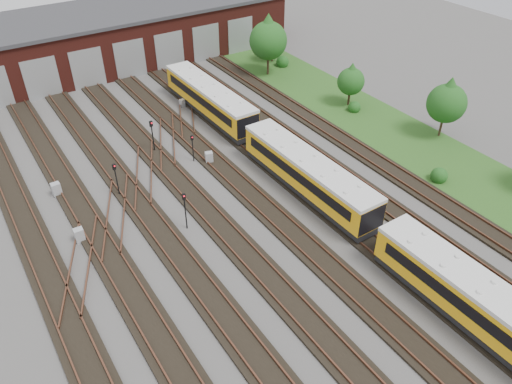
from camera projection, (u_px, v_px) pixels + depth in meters
ground at (278, 252)px, 34.78m from camera, size 120.00×120.00×0.00m
track_network at (271, 247)px, 35.04m from camera, size 30.40×70.00×0.33m
maintenance_shed at (87, 41)px, 59.86m from camera, size 51.00×12.50×6.35m
grass_verge at (375, 123)px, 49.91m from camera, size 8.00×55.00×0.05m
metro_train at (308, 174)px, 39.35m from camera, size 2.71×46.24×2.94m
signal_mast_0 at (116, 176)px, 38.96m from camera, size 0.27×0.26×3.01m
signal_mast_1 at (185, 207)px, 35.65m from camera, size 0.27×0.25×3.16m
signal_mast_2 at (152, 132)px, 44.34m from camera, size 0.31×0.30×3.13m
signal_mast_3 at (193, 145)px, 43.25m from camera, size 0.22×0.21×2.59m
relay_cabinet_0 at (79, 235)px, 35.38m from camera, size 0.68×0.57×1.10m
relay_cabinet_1 at (57, 189)px, 39.82m from camera, size 0.71×0.60×1.14m
relay_cabinet_2 at (209, 158)px, 43.70m from camera, size 0.77×0.70×1.07m
relay_cabinet_3 at (208, 108)px, 51.36m from camera, size 0.71×0.60×1.11m
relay_cabinet_4 at (182, 103)px, 52.57m from camera, size 0.58×0.51×0.85m
tree_0 at (268, 36)px, 56.98m from camera, size 4.37×4.37×7.23m
tree_1 at (272, 38)px, 61.29m from camera, size 2.81×2.81×4.66m
tree_2 at (448, 99)px, 45.57m from camera, size 3.63×3.63×6.01m
tree_3 at (351, 78)px, 51.43m from camera, size 2.83×2.83×4.68m
bush_0 at (440, 174)px, 41.39m from camera, size 1.40×1.40×1.40m
bush_1 at (355, 106)px, 51.63m from camera, size 1.28×1.28×1.28m
bush_2 at (283, 60)px, 61.34m from camera, size 1.55×1.55×1.55m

